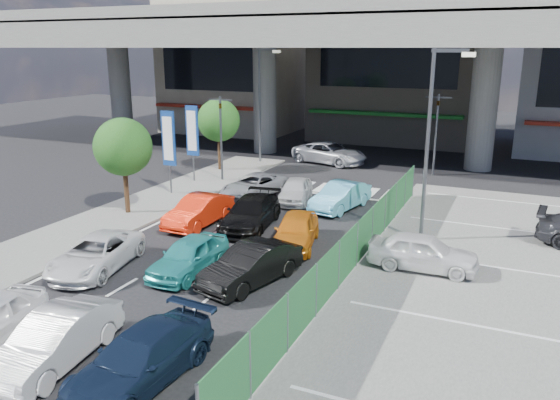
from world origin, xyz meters
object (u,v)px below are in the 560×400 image
at_px(street_lamp_right, 433,130).
at_px(tree_far, 219,121).
at_px(signboard_near, 169,141).
at_px(hatch_black_mid_right, 251,265).
at_px(street_lamp_left, 262,96).
at_px(crossing_wagon_silver, 330,153).
at_px(sedan_white_mid_left, 96,254).
at_px(sedan_black_mid, 251,213).
at_px(hatch_white_back_mid, 55,340).
at_px(wagon_silver_front_left, 254,185).
at_px(traffic_cone, 431,246).
at_px(taxi_teal_mid, 189,256).
at_px(traffic_light_left, 220,118).
at_px(signboard_far, 192,133).
at_px(tree_near, 123,147).
at_px(taxi_orange_left, 199,211).
at_px(kei_truck_front_right, 340,196).
at_px(minivan_navy_back, 141,358).
at_px(traffic_light_right, 437,114).
at_px(sedan_white_front_mid, 295,190).
at_px(taxi_orange_right, 296,230).
at_px(parked_sedan_white, 423,252).

relative_size(street_lamp_right, tree_far, 1.67).
relative_size(signboard_near, hatch_black_mid_right, 1.12).
bearing_deg(street_lamp_left, crossing_wagon_silver, 22.78).
height_order(sedan_white_mid_left, sedan_black_mid, sedan_black_mid).
bearing_deg(hatch_white_back_mid, wagon_silver_front_left, 92.64).
bearing_deg(traffic_cone, taxi_teal_mid, -146.37).
xyz_separation_m(hatch_white_back_mid, sedan_white_mid_left, (-3.47, 5.36, -0.06)).
distance_m(traffic_light_left, signboard_far, 1.93).
xyz_separation_m(tree_near, sedan_white_mid_left, (3.51, -6.12, -2.76)).
bearing_deg(taxi_orange_left, crossing_wagon_silver, 87.94).
xyz_separation_m(tree_near, hatch_black_mid_right, (9.34, -4.88, -2.70)).
xyz_separation_m(signboard_far, sedan_white_mid_left, (4.11, -13.11, -2.44)).
bearing_deg(traffic_light_left, kei_truck_front_right, -18.58).
xyz_separation_m(minivan_navy_back, sedan_white_mid_left, (-6.01, 5.10, -0.02)).
bearing_deg(sedan_black_mid, wagon_silver_front_left, 106.52).
bearing_deg(traffic_light_right, sedan_white_mid_left, -113.07).
height_order(signboard_far, tree_far, tree_far).
bearing_deg(kei_truck_front_right, signboard_far, -179.19).
xyz_separation_m(tree_far, taxi_teal_mid, (7.62, -15.47, -2.72)).
bearing_deg(sedan_white_mid_left, minivan_navy_back, -51.77).
distance_m(tree_near, sedan_white_front_mid, 9.11).
bearing_deg(traffic_light_right, taxi_teal_mid, -105.86).
xyz_separation_m(taxi_teal_mid, sedan_white_front_mid, (-0.07, 10.43, -0.02)).
bearing_deg(sedan_black_mid, traffic_cone, -11.36).
distance_m(traffic_light_left, traffic_light_right, 13.63).
xyz_separation_m(signboard_far, wagon_silver_front_left, (4.78, -1.32, -2.46)).
relative_size(hatch_black_mid_right, taxi_orange_left, 1.00).
xyz_separation_m(tree_near, taxi_orange_right, (9.34, -0.78, -2.70)).
height_order(street_lamp_right, signboard_near, street_lamp_right).
distance_m(hatch_white_back_mid, sedan_black_mid, 12.17).
bearing_deg(parked_sedan_white, wagon_silver_front_left, 54.63).
xyz_separation_m(taxi_teal_mid, parked_sedan_white, (7.80, 3.69, 0.08)).
bearing_deg(hatch_black_mid_right, crossing_wagon_silver, 116.09).
bearing_deg(parked_sedan_white, hatch_white_back_mid, 141.45).
relative_size(tree_near, parked_sedan_white, 1.20).
bearing_deg(tree_near, wagon_silver_front_left, 53.63).
height_order(sedan_white_mid_left, crossing_wagon_silver, crossing_wagon_silver).
height_order(hatch_black_mid_right, taxi_orange_right, same).
bearing_deg(tree_far, wagon_silver_front_left, -44.12).
height_order(taxi_teal_mid, crossing_wagon_silver, crossing_wagon_silver).
bearing_deg(traffic_cone, hatch_white_back_mid, -123.27).
relative_size(traffic_light_right, sedan_black_mid, 1.09).
distance_m(signboard_near, traffic_cone, 15.57).
height_order(traffic_light_left, traffic_cone, traffic_light_left).
height_order(taxi_orange_left, kei_truck_front_right, same).
distance_m(street_lamp_right, hatch_white_back_mid, 15.82).
xyz_separation_m(sedan_black_mid, crossing_wagon_silver, (-1.39, 15.19, 0.06)).
relative_size(traffic_light_left, taxi_orange_left, 1.24).
bearing_deg(traffic_cone, sedan_white_front_mid, 146.73).
bearing_deg(traffic_light_left, taxi_orange_right, -45.78).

